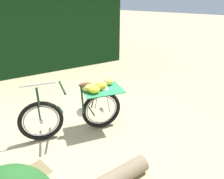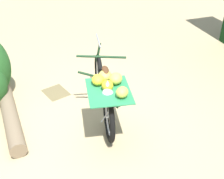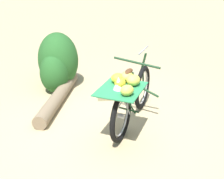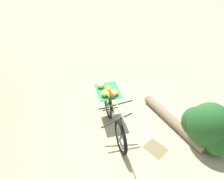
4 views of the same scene
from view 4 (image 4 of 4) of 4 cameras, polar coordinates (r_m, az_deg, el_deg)
The scene contains 5 objects.
ground_plane at distance 4.73m, azimuth 0.95°, elevation -10.34°, with size 60.00×60.00×0.00m, color tan.
bicycle at distance 4.32m, azimuth 0.10°, elevation -6.54°, with size 1.71×1.09×1.03m.
fallen_log at distance 4.88m, azimuth 17.71°, elevation -8.92°, with size 0.23×0.23×1.91m, color #7F6B51.
shrub_cluster at distance 4.49m, azimuth 26.76°, elevation -10.15°, with size 1.13×0.78×1.08m.
leaf_litter_patch at distance 4.39m, azimuth 12.99°, elevation -16.96°, with size 0.44×0.36×0.01m, color olive.
Camera 4 is at (2.29, -2.22, 3.50)m, focal length 30.26 mm.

